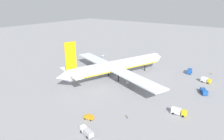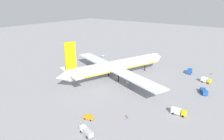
{
  "view_description": "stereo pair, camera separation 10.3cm",
  "coord_description": "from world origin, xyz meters",
  "px_view_note": "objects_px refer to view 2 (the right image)",
  "views": [
    {
      "loc": [
        -98.58,
        -69.05,
        46.71
      ],
      "look_at": [
        -3.98,
        1.51,
        5.67
      ],
      "focal_mm": 32.76,
      "sensor_mm": 36.0,
      "label": 1
    },
    {
      "loc": [
        -98.52,
        -69.13,
        46.71
      ],
      "look_at": [
        -3.98,
        1.51,
        5.67
      ],
      "focal_mm": 32.76,
      "sensor_mm": 36.0,
      "label": 2
    }
  ],
  "objects_px": {
    "service_truck_1": "(189,71)",
    "service_truck_3": "(206,80)",
    "service_truck_4": "(204,91)",
    "service_van": "(89,117)",
    "service_truck_2": "(179,111)",
    "traffic_cone_1": "(172,69)",
    "traffic_cone_2": "(48,75)",
    "baggage_cart_1": "(103,56)",
    "airliner": "(116,66)",
    "ground_worker_0": "(211,73)",
    "service_truck_0": "(86,131)",
    "traffic_cone_0": "(150,61)",
    "traffic_cone_4": "(125,57)",
    "traffic_cone_3": "(130,60)",
    "ground_worker_1": "(127,116)"
  },
  "relations": [
    {
      "from": "service_truck_1",
      "to": "service_truck_3",
      "type": "xyz_separation_m",
      "value": [
        -10.12,
        -12.58,
        -0.04
      ]
    },
    {
      "from": "service_truck_4",
      "to": "service_van",
      "type": "height_order",
      "value": "service_truck_4"
    },
    {
      "from": "service_truck_2",
      "to": "traffic_cone_1",
      "type": "bearing_deg",
      "value": 23.48
    },
    {
      "from": "service_truck_2",
      "to": "traffic_cone_2",
      "type": "bearing_deg",
      "value": 92.4
    },
    {
      "from": "service_truck_4",
      "to": "service_truck_2",
      "type": "bearing_deg",
      "value": 173.1
    },
    {
      "from": "service_van",
      "to": "baggage_cart_1",
      "type": "distance_m",
      "value": 96.2
    },
    {
      "from": "airliner",
      "to": "ground_worker_0",
      "type": "xyz_separation_m",
      "value": [
        42.18,
        -46.48,
        -6.81
      ]
    },
    {
      "from": "service_truck_0",
      "to": "service_van",
      "type": "height_order",
      "value": "service_truck_0"
    },
    {
      "from": "service_truck_0",
      "to": "traffic_cone_2",
      "type": "distance_m",
      "value": 69.53
    },
    {
      "from": "ground_worker_0",
      "to": "traffic_cone_2",
      "type": "distance_m",
      "value": 106.8
    },
    {
      "from": "baggage_cart_1",
      "to": "traffic_cone_2",
      "type": "relative_size",
      "value": 5.64
    },
    {
      "from": "service_truck_1",
      "to": "service_truck_2",
      "type": "distance_m",
      "value": 56.14
    },
    {
      "from": "traffic_cone_2",
      "to": "ground_worker_0",
      "type": "bearing_deg",
      "value": -52.47
    },
    {
      "from": "airliner",
      "to": "traffic_cone_0",
      "type": "height_order",
      "value": "airliner"
    },
    {
      "from": "service_truck_4",
      "to": "traffic_cone_0",
      "type": "relative_size",
      "value": 12.23
    },
    {
      "from": "airliner",
      "to": "service_truck_1",
      "type": "relative_size",
      "value": 13.25
    },
    {
      "from": "traffic_cone_4",
      "to": "service_truck_4",
      "type": "bearing_deg",
      "value": -115.26
    },
    {
      "from": "traffic_cone_2",
      "to": "traffic_cone_4",
      "type": "distance_m",
      "value": 67.33
    },
    {
      "from": "traffic_cone_2",
      "to": "traffic_cone_3",
      "type": "xyz_separation_m",
      "value": [
        62.04,
        -23.93,
        0.0
      ]
    },
    {
      "from": "service_truck_1",
      "to": "ground_worker_0",
      "type": "relative_size",
      "value": 3.75
    },
    {
      "from": "airliner",
      "to": "traffic_cone_4",
      "type": "bearing_deg",
      "value": 26.54
    },
    {
      "from": "airliner",
      "to": "service_truck_1",
      "type": "height_order",
      "value": "airliner"
    },
    {
      "from": "service_truck_0",
      "to": "service_truck_4",
      "type": "height_order",
      "value": "service_truck_4"
    },
    {
      "from": "traffic_cone_4",
      "to": "traffic_cone_3",
      "type": "bearing_deg",
      "value": -114.29
    },
    {
      "from": "service_van",
      "to": "traffic_cone_0",
      "type": "height_order",
      "value": "service_van"
    },
    {
      "from": "service_truck_4",
      "to": "traffic_cone_3",
      "type": "bearing_deg",
      "value": 64.63
    },
    {
      "from": "ground_worker_0",
      "to": "traffic_cone_1",
      "type": "bearing_deg",
      "value": 104.4
    },
    {
      "from": "service_truck_2",
      "to": "traffic_cone_4",
      "type": "relative_size",
      "value": 11.8
    },
    {
      "from": "traffic_cone_4",
      "to": "traffic_cone_1",
      "type": "bearing_deg",
      "value": -98.08
    },
    {
      "from": "traffic_cone_1",
      "to": "traffic_cone_2",
      "type": "xyz_separation_m",
      "value": [
        -58.91,
        60.79,
        0.0
      ]
    },
    {
      "from": "service_truck_3",
      "to": "ground_worker_0",
      "type": "height_order",
      "value": "service_truck_3"
    },
    {
      "from": "baggage_cart_1",
      "to": "traffic_cone_2",
      "type": "distance_m",
      "value": 56.16
    },
    {
      "from": "traffic_cone_1",
      "to": "traffic_cone_3",
      "type": "distance_m",
      "value": 36.99
    },
    {
      "from": "airliner",
      "to": "service_truck_4",
      "type": "distance_m",
      "value": 51.15
    },
    {
      "from": "service_truck_4",
      "to": "ground_worker_1",
      "type": "distance_m",
      "value": 47.51
    },
    {
      "from": "traffic_cone_1",
      "to": "traffic_cone_3",
      "type": "xyz_separation_m",
      "value": [
        3.12,
        36.85,
        0.0
      ]
    },
    {
      "from": "service_van",
      "to": "ground_worker_1",
      "type": "xyz_separation_m",
      "value": [
        10.06,
        -12.17,
        -0.12
      ]
    },
    {
      "from": "ground_worker_1",
      "to": "traffic_cone_3",
      "type": "distance_m",
      "value": 86.38
    },
    {
      "from": "airliner",
      "to": "service_truck_1",
      "type": "bearing_deg",
      "value": -44.12
    },
    {
      "from": "service_truck_1",
      "to": "traffic_cone_3",
      "type": "xyz_separation_m",
      "value": [
        3.69,
        48.69,
        -1.38
      ]
    },
    {
      "from": "traffic_cone_2",
      "to": "service_truck_4",
      "type": "bearing_deg",
      "value": -70.32
    },
    {
      "from": "baggage_cart_1",
      "to": "traffic_cone_0",
      "type": "bearing_deg",
      "value": -74.47
    },
    {
      "from": "traffic_cone_3",
      "to": "service_truck_4",
      "type": "bearing_deg",
      "value": -115.37
    },
    {
      "from": "service_truck_0",
      "to": "baggage_cart_1",
      "type": "relative_size",
      "value": 2.23
    },
    {
      "from": "service_truck_0",
      "to": "service_van",
      "type": "distance_m",
      "value": 10.1
    },
    {
      "from": "service_truck_3",
      "to": "traffic_cone_4",
      "type": "bearing_deg",
      "value": 76.07
    },
    {
      "from": "baggage_cart_1",
      "to": "traffic_cone_2",
      "type": "bearing_deg",
      "value": 179.68
    },
    {
      "from": "service_truck_4",
      "to": "service_van",
      "type": "relative_size",
      "value": 1.51
    },
    {
      "from": "service_truck_2",
      "to": "baggage_cart_1",
      "type": "xyz_separation_m",
      "value": [
        52.61,
        84.52,
        -0.86
      ]
    },
    {
      "from": "service_truck_0",
      "to": "service_truck_2",
      "type": "relative_size",
      "value": 1.06
    }
  ]
}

